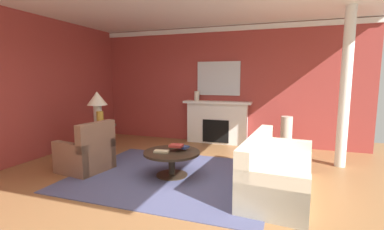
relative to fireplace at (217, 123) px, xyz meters
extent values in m
plane|color=olive|center=(0.02, -2.93, -0.54)|extent=(8.74, 8.74, 0.00)
cube|color=#9E3833|center=(0.02, 0.21, 1.00)|extent=(7.32, 0.12, 3.08)
cube|color=#9E3833|center=(-3.40, -2.63, 1.00)|extent=(0.12, 6.76, 3.08)
cube|color=white|center=(0.02, 0.13, 2.46)|extent=(7.32, 0.08, 0.12)
cube|color=#4C517A|center=(-0.15, -2.69, -0.53)|extent=(3.40, 2.75, 0.01)
cube|color=white|center=(0.00, 0.01, 0.00)|extent=(1.60, 0.25, 1.07)
cube|color=black|center=(0.00, -0.01, -0.19)|extent=(0.70, 0.26, 0.60)
cube|color=white|center=(0.00, -0.02, 0.57)|extent=(1.80, 0.35, 0.06)
cube|color=silver|center=(0.00, 0.12, 1.19)|extent=(1.16, 0.04, 0.89)
cube|color=beige|center=(1.67, -2.75, -0.31)|extent=(1.06, 2.16, 0.45)
cube|color=beige|center=(1.32, -2.72, 0.11)|extent=(0.37, 2.11, 0.40)
cube|color=beige|center=(1.60, -3.69, -0.23)|extent=(0.91, 0.27, 0.62)
cube|color=beige|center=(1.75, -1.80, -0.23)|extent=(0.91, 0.27, 0.62)
cube|color=brown|center=(-1.82, -2.95, -0.32)|extent=(0.92, 0.92, 0.44)
cube|color=brown|center=(-1.51, -3.00, 0.16)|extent=(0.29, 0.82, 0.51)
cube|color=brown|center=(-1.77, -2.62, -0.24)|extent=(0.81, 0.27, 0.60)
cube|color=brown|center=(-1.88, -3.27, -0.24)|extent=(0.81, 0.27, 0.60)
cylinder|color=#2D2319|center=(-0.15, -2.69, -0.11)|extent=(1.00, 1.00, 0.04)
cylinder|color=#2D2319|center=(-0.15, -2.69, -0.33)|extent=(0.12, 0.12, 0.41)
cylinder|color=#2D2319|center=(-0.15, -2.69, -0.52)|extent=(0.56, 0.56, 0.03)
cube|color=#2D2319|center=(-2.22, -2.03, 0.14)|extent=(0.56, 0.56, 0.04)
cube|color=#2D2319|center=(-2.22, -2.03, -0.21)|extent=(0.10, 0.10, 0.66)
cube|color=#2D2319|center=(-2.22, -2.03, -0.52)|extent=(0.45, 0.45, 0.04)
cylinder|color=beige|center=(-2.22, -2.03, 0.39)|extent=(0.18, 0.18, 0.45)
cone|color=beige|center=(-2.22, -2.03, 0.76)|extent=(0.44, 0.44, 0.30)
cylinder|color=beige|center=(-0.55, -0.05, 0.72)|extent=(0.14, 0.14, 0.26)
cylinder|color=#B7892D|center=(-2.07, -2.15, 0.33)|extent=(0.15, 0.15, 0.33)
cylinder|color=beige|center=(1.76, -0.30, -0.11)|extent=(0.27, 0.27, 0.85)
cube|color=tan|center=(-0.30, -2.79, -0.07)|extent=(0.28, 0.18, 0.03)
cube|color=navy|center=(-0.02, -2.51, -0.03)|extent=(0.26, 0.22, 0.04)
cube|color=maroon|center=(-0.09, -2.63, 0.01)|extent=(0.23, 0.19, 0.04)
cylinder|color=white|center=(2.79, -1.08, 1.00)|extent=(0.20, 0.20, 3.08)
camera|label=1|loc=(1.73, -7.02, 1.21)|focal=25.56mm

